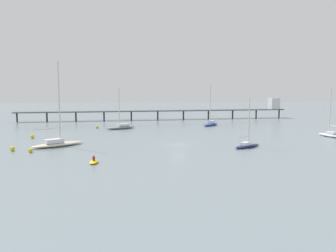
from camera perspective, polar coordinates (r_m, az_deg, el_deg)
ground_plane at (r=61.74m, az=1.70°, el=-3.18°), size 400.00×400.00×0.00m
pier at (r=115.07m, az=3.73°, el=2.85°), size 89.45×11.91×6.98m
sailboat_cream at (r=63.10m, az=-18.03°, el=-2.57°), size 9.10×7.72×14.90m
sailboat_white at (r=79.90m, az=25.52°, el=-1.20°), size 3.17×6.67×10.23m
sailboat_gray at (r=87.42m, az=-7.81°, el=-0.07°), size 8.17×6.12×10.32m
sailboat_blue at (r=94.93m, az=7.17°, el=0.48°), size 5.99×6.54×11.40m
sailboat_navy at (r=60.56m, az=13.09°, el=-3.00°), size 6.11×4.93×8.63m
dinghy_yellow at (r=47.68m, az=-12.29°, el=-5.84°), size 1.26×2.60×1.14m
mooring_buoy_outer at (r=58.50m, az=-22.00°, el=-3.79°), size 0.72×0.72×0.72m
mooring_buoy_far at (r=61.16m, az=-24.56°, el=-3.46°), size 0.77×0.77×0.77m
mooring_buoy_mid at (r=89.50m, az=-11.76°, el=-0.16°), size 0.73×0.73×0.73m
mooring_buoy_inner at (r=75.41m, az=-21.74°, el=-1.62°), size 0.78×0.78×0.78m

